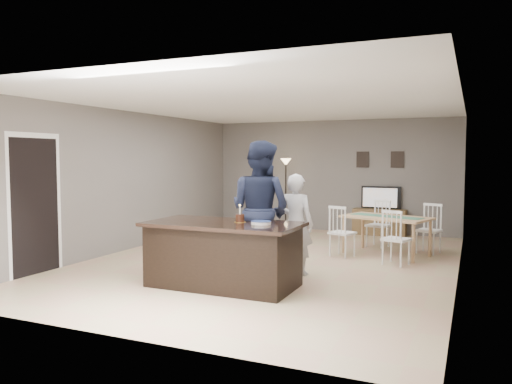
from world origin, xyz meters
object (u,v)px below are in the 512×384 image
at_px(tv_console, 379,222).
at_px(floor_lamp, 286,175).
at_px(plate_stack, 261,223).
at_px(television, 380,198).
at_px(kitchen_island, 223,254).
at_px(dining_table, 386,223).
at_px(woman, 296,224).
at_px(birthday_cake, 240,218).
at_px(man, 260,210).

height_order(tv_console, floor_lamp, floor_lamp).
bearing_deg(plate_stack, television, 83.47).
distance_m(kitchen_island, dining_table, 3.64).
xyz_separation_m(woman, dining_table, (1.04, 2.11, -0.18)).
bearing_deg(plate_stack, woman, 82.98).
height_order(tv_console, plate_stack, plate_stack).
bearing_deg(dining_table, plate_stack, -92.01).
bearing_deg(kitchen_island, birthday_cake, 27.00).
bearing_deg(television, birthday_cake, 79.83).
bearing_deg(plate_stack, birthday_cake, 168.29).
xyz_separation_m(man, plate_stack, (0.29, -0.64, -0.10)).
height_order(kitchen_island, tv_console, kitchen_island).
relative_size(man, floor_lamp, 1.15).
xyz_separation_m(kitchen_island, woman, (0.69, 1.09, 0.32)).
bearing_deg(tv_console, floor_lamp, -175.67).
distance_m(woman, man, 0.64).
xyz_separation_m(kitchen_island, floor_lamp, (-1.06, 5.40, 0.92)).
distance_m(tv_console, plate_stack, 5.61).
bearing_deg(dining_table, woman, -97.95).
height_order(tv_console, dining_table, dining_table).
bearing_deg(man, birthday_cake, 95.27).
bearing_deg(kitchen_island, woman, 57.73).
xyz_separation_m(man, floor_lamp, (-1.33, 4.73, 0.35)).
relative_size(tv_console, floor_lamp, 0.68).
xyz_separation_m(television, dining_table, (0.53, -2.44, -0.27)).
distance_m(kitchen_island, man, 0.92).
xyz_separation_m(tv_console, man, (-0.93, -4.90, 0.72)).
height_order(tv_console, television, television).
relative_size(woman, floor_lamp, 0.88).
relative_size(man, dining_table, 0.98).
height_order(birthday_cake, dining_table, birthday_cake).
distance_m(television, plate_stack, 5.64).
height_order(kitchen_island, plate_stack, plate_stack).
bearing_deg(tv_console, birthday_cake, -100.29).
height_order(tv_console, woman, woman).
height_order(dining_table, floor_lamp, floor_lamp).
xyz_separation_m(tv_console, television, (0.00, 0.07, 0.56)).
bearing_deg(man, floor_lamp, -62.74).
xyz_separation_m(woman, man, (-0.42, -0.42, 0.25)).
bearing_deg(kitchen_island, dining_table, 61.69).
bearing_deg(plate_stack, dining_table, 69.79).
distance_m(man, floor_lamp, 4.92).
bearing_deg(television, floor_lamp, 6.09).
xyz_separation_m(television, woman, (-0.51, -4.55, -0.09)).
bearing_deg(birthday_cake, tv_console, 79.71).
relative_size(kitchen_island, floor_lamp, 1.21).
relative_size(woman, birthday_cake, 6.20).
xyz_separation_m(television, plate_stack, (-0.64, -5.61, 0.06)).
xyz_separation_m(kitchen_island, dining_table, (1.73, 3.20, 0.14)).
relative_size(kitchen_island, man, 1.05).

